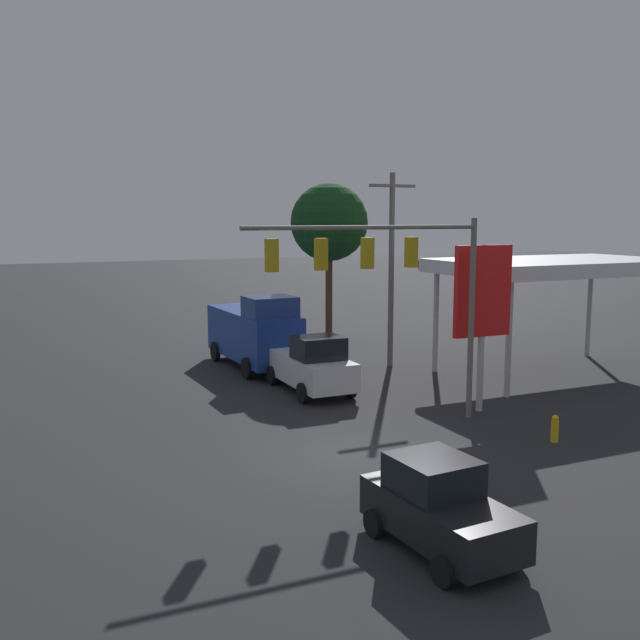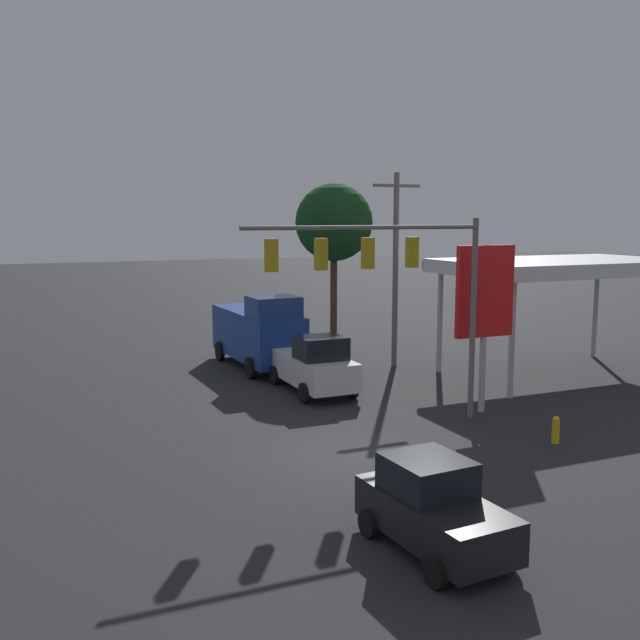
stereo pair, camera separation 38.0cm
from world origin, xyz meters
The scene contains 10 objects.
ground_plane centered at (0.00, 0.00, 0.00)m, with size 200.00×200.00×0.00m, color #262628.
traffic_signal_assembly centered at (-2.36, -1.93, 5.35)m, with size 8.48×0.43×7.02m.
utility_pole centered at (-7.63, -10.74, 4.82)m, with size 2.40×0.26×9.08m.
gas_station_canopy centered at (-13.48, -6.23, 4.83)m, with size 10.45×6.36×5.20m.
price_sign centered at (-6.61, -2.45, 4.20)m, with size 2.34×0.27×6.06m.
pickup_parked centered at (-2.14, -7.61, 1.11)m, with size 2.26×5.20×2.40m.
hatchback_crossing centered at (0.95, 6.24, 0.95)m, with size 2.17×3.91×1.97m.
delivery_truck centered at (-1.61, -12.98, 1.69)m, with size 2.76×6.88×3.58m.
street_tree centered at (-6.37, -14.96, 6.74)m, with size 3.97×3.97×8.78m.
fire_hydrant centered at (-6.52, 1.56, 0.44)m, with size 0.24×0.24×0.88m.
Camera 1 is at (9.19, 18.30, 7.03)m, focal length 40.00 mm.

